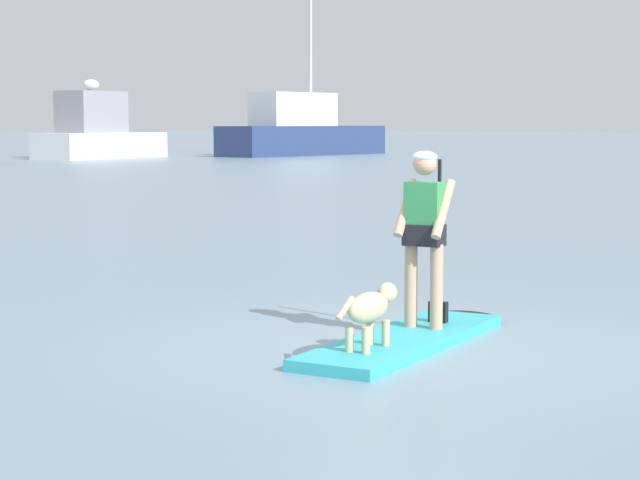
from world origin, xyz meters
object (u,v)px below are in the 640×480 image
(dog, at_px, (371,308))
(person_paddler, at_px, (425,227))
(paddleboard, at_px, (413,337))
(moored_boat_starboard, at_px, (98,133))
(moored_boat_far_starboard, at_px, (301,132))

(dog, bearing_deg, person_paddler, 12.14)
(paddleboard, relative_size, moored_boat_starboard, 0.38)
(dog, distance_m, moored_boat_far_starboard, 61.09)
(paddleboard, bearing_deg, moored_boat_starboard, 55.02)
(paddleboard, relative_size, dog, 3.03)
(paddleboard, distance_m, person_paddler, 1.03)
(person_paddler, xyz_separation_m, moored_boat_starboard, (31.86, 45.81, 0.34))
(paddleboard, relative_size, moored_boat_far_starboard, 0.26)
(person_paddler, height_order, dog, person_paddler)
(person_paddler, relative_size, moored_boat_far_starboard, 0.13)
(person_paddler, bearing_deg, dog, -167.86)
(person_paddler, distance_m, moored_boat_starboard, 55.80)
(paddleboard, bearing_deg, person_paddler, 12.14)
(person_paddler, distance_m, moored_boat_far_starboard, 60.12)
(paddleboard, height_order, person_paddler, person_paddler)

